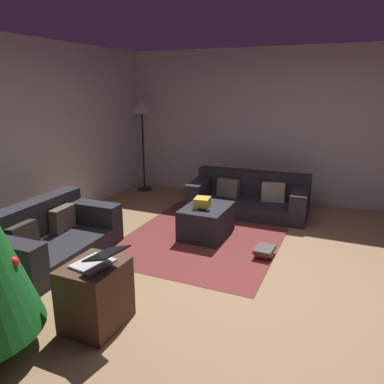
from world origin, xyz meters
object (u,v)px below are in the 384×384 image
at_px(ottoman, 207,221).
at_px(side_table, 96,295).
at_px(corner_lamp, 142,114).
at_px(couch_right, 250,197).
at_px(gift_box, 202,203).
at_px(book_stack, 264,251).
at_px(couch_left, 48,237).
at_px(laptop, 98,260).
at_px(tv_remote, 204,210).

xyz_separation_m(ottoman, side_table, (-2.21, 0.13, 0.08)).
relative_size(side_table, corner_lamp, 0.33).
height_order(couch_right, gift_box, couch_right).
relative_size(side_table, book_stack, 1.84).
height_order(gift_box, book_stack, gift_box).
distance_m(gift_box, corner_lamp, 2.77).
bearing_deg(couch_left, ottoman, 131.33).
relative_size(laptop, book_stack, 1.49).
xyz_separation_m(gift_box, side_table, (-2.16, 0.09, -0.20)).
distance_m(laptop, book_stack, 2.19).
height_order(ottoman, gift_box, gift_box).
relative_size(tv_remote, side_table, 0.28).
relative_size(couch_right, side_table, 3.32).
bearing_deg(couch_right, side_table, 81.13).
bearing_deg(gift_box, book_stack, -106.88).
height_order(tv_remote, corner_lamp, corner_lamp).
height_order(ottoman, book_stack, ottoman).
distance_m(couch_right, corner_lamp, 2.58).
bearing_deg(book_stack, tv_remote, 79.54).
height_order(couch_right, corner_lamp, corner_lamp).
distance_m(tv_remote, laptop, 2.06).
bearing_deg(gift_box, ottoman, -41.15).
bearing_deg(laptop, couch_right, -5.58).
bearing_deg(book_stack, couch_right, 21.34).
bearing_deg(tv_remote, corner_lamp, 56.09).
bearing_deg(side_table, tv_remote, -4.52).
xyz_separation_m(couch_right, gift_box, (-1.28, 0.31, 0.24)).
relative_size(ottoman, corner_lamp, 0.44).
bearing_deg(couch_right, book_stack, 109.07).
xyz_separation_m(couch_right, laptop, (-3.46, 0.34, 0.38)).
bearing_deg(couch_right, gift_box, 74.19).
relative_size(couch_right, laptop, 4.11).
height_order(couch_right, tv_remote, couch_right).
distance_m(couch_left, laptop, 1.68).
bearing_deg(couch_right, corner_lamp, -13.54).
bearing_deg(couch_left, gift_box, 131.13).
bearing_deg(book_stack, gift_box, 73.12).
distance_m(tv_remote, book_stack, 0.93).
bearing_deg(ottoman, side_table, 176.52).
relative_size(couch_left, book_stack, 5.26).
relative_size(couch_right, ottoman, 2.46).
distance_m(couch_right, ottoman, 1.26).
height_order(laptop, book_stack, laptop).
bearing_deg(book_stack, corner_lamp, 54.75).
relative_size(couch_left, ottoman, 2.11).
bearing_deg(ottoman, gift_box, 138.85).
distance_m(couch_left, corner_lamp, 3.32).
xyz_separation_m(couch_left, gift_box, (1.32, -1.43, 0.22)).
height_order(gift_box, side_table, side_table).
xyz_separation_m(tv_remote, laptop, (-2.05, 0.10, 0.20)).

